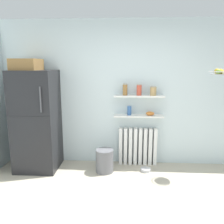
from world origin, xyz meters
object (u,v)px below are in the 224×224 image
Objects in this scene: storage_jar_2 at (153,91)px; hanging_fruit_basket at (219,72)px; trash_bin at (105,161)px; refrigerator at (36,118)px; shelf_bowl at (150,113)px; radiator at (138,146)px; storage_jar_0 at (125,89)px; pet_food_bowl at (146,170)px; storage_jar_1 at (139,90)px; vase at (129,111)px.

storage_jar_2 is 0.56× the size of hanging_fruit_basket.
hanging_fruit_basket reaches higher than trash_bin.
refrigerator is 12.87× the size of shelf_bowl.
trash_bin is 2.33m from hanging_fruit_basket.
shelf_bowl is 0.37× the size of trash_bin.
radiator is at bearing 171.62° from shelf_bowl.
trash_bin is 1.34× the size of hanging_fruit_basket.
pet_food_bowl is at bearing -35.78° from storage_jar_0.
pet_food_bowl is at bearing -66.65° from radiator.
storage_jar_0 is 0.49m from storage_jar_2.
radiator is at bearing 173.02° from storage_jar_2.
storage_jar_1 is 1.29m from hanging_fruit_basket.
pet_food_bowl is 2.00m from hanging_fruit_basket.
hanging_fruit_basket reaches higher than vase.
vase is (-0.16, -0.03, 0.68)m from radiator.
storage_jar_1 is 1.37m from trash_bin.
shelf_bowl is (0.45, 0.00, -0.42)m from storage_jar_0.
storage_jar_0 is 1.29× the size of vase.
storage_jar_0 is 0.25m from storage_jar_1.
storage_jar_0 is at bearing 166.25° from hanging_fruit_basket.
storage_jar_2 is at bearing 0.00° from shelf_bowl.
vase is at bearing -180.00° from storage_jar_1.
pet_food_bowl is at bearing 175.56° from hanging_fruit_basket.
hanging_fruit_basket is at bearing -20.35° from storage_jar_2.
shelf_bowl is 0.85× the size of pet_food_bowl.
vase is (-0.16, -0.00, -0.37)m from storage_jar_1.
refrigerator is 3.08m from hanging_fruit_basket.
storage_jar_1 is 1.24× the size of vase.
pet_food_bowl is at bearing 4.57° from trash_bin.
hanging_fruit_basket reaches higher than storage_jar_0.
shelf_bowl reaches higher than pet_food_bowl.
storage_jar_2 is 1.03× the size of vase.
storage_jar_1 is 1.40m from pet_food_bowl.
radiator is 0.46m from pet_food_bowl.
shelf_bowl is at bearing 0.00° from vase.
trash_bin is 0.74m from pet_food_bowl.
storage_jar_1 is at bearing 180.00° from shelf_bowl.
hanging_fruit_basket is (1.20, -0.38, 1.37)m from radiator.
storage_jar_1 is (0.00, -0.03, 1.05)m from radiator.
radiator is at bearing 8.13° from refrigerator.
refrigerator reaches higher than storage_jar_0.
vase is at bearing 0.00° from storage_jar_0.
trash_bin is at bearing 179.17° from hanging_fruit_basket.
refrigerator is 1.86m from storage_jar_1.
storage_jar_0 is at bearing 180.00° from vase.
storage_jar_0 is 0.70× the size of hanging_fruit_basket.
storage_jar_1 is at bearing 180.00° from storage_jar_2.
vase is 0.54× the size of hanging_fruit_basket.
refrigerator is 10.96× the size of pet_food_bowl.
vase is 1.07m from pet_food_bowl.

